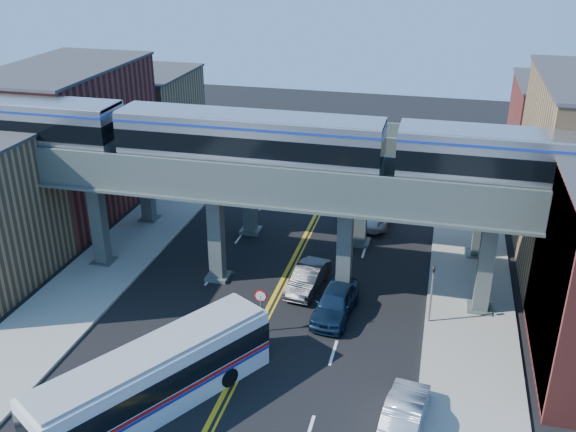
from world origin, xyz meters
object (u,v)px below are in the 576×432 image
object	(u,v)px
stop_sign	(261,304)
car_lane_a	(335,302)
transit_bus	(155,379)
car_parked_curb	(404,413)
car_lane_b	(308,278)
car_lane_c	(375,212)
transit_train	(249,141)
traffic_signal	(432,288)
car_lane_d	(359,204)

from	to	relation	value
stop_sign	car_lane_a	xyz separation A→B (m)	(3.65, 2.56, -0.91)
transit_bus	car_parked_curb	bearing A→B (deg)	-51.65
car_lane_b	car_lane_c	world-z (taller)	car_lane_c
car_lane_c	transit_train	bearing A→B (deg)	-112.86
car_parked_curb	transit_bus	bearing A→B (deg)	13.20
stop_sign	traffic_signal	distance (m)	9.41
traffic_signal	car_lane_a	world-z (taller)	traffic_signal
car_lane_b	car_lane_c	distance (m)	11.30
transit_bus	car_lane_a	size ratio (longest dim) A/B	2.30
transit_train	car_lane_c	size ratio (longest dim) A/B	8.34
stop_sign	car_lane_d	xyz separation A→B (m)	(2.87, 17.15, -0.95)
transit_train	car_parked_curb	size ratio (longest dim) A/B	10.02
car_lane_a	transit_train	bearing A→B (deg)	161.50
transit_train	traffic_signal	xyz separation A→B (m)	(10.93, -2.00, -6.97)
car_lane_b	car_lane_d	bearing A→B (deg)	91.01
car_lane_c	car_parked_curb	bearing A→B (deg)	-72.83
car_lane_b	car_lane_c	bearing A→B (deg)	83.28
car_lane_d	transit_bus	bearing A→B (deg)	-106.08
transit_train	car_lane_d	bearing A→B (deg)	68.03
car_lane_d	stop_sign	bearing A→B (deg)	-101.90
car_lane_c	car_lane_a	bearing A→B (deg)	-85.78
traffic_signal	car_lane_a	distance (m)	5.47
transit_train	car_lane_d	world-z (taller)	transit_train
stop_sign	car_lane_a	world-z (taller)	stop_sign
traffic_signal	car_lane_a	xyz separation A→B (m)	(-5.25, -0.44, -1.45)
transit_train	car_lane_b	size ratio (longest dim) A/B	10.48
transit_train	car_lane_d	size ratio (longest dim) A/B	8.50
transit_train	stop_sign	world-z (taller)	transit_train
traffic_signal	car_lane_a	size ratio (longest dim) A/B	0.82
car_lane_a	car_lane_b	size ratio (longest dim) A/B	1.11
car_lane_c	car_parked_curb	xyz separation A→B (m)	(3.93, -21.66, -0.01)
car_lane_b	car_lane_d	world-z (taller)	car_lane_d
transit_train	transit_bus	xyz separation A→B (m)	(-0.98, -12.00, -7.70)
transit_bus	car_lane_b	size ratio (longest dim) A/B	2.54
car_lane_a	car_lane_d	world-z (taller)	car_lane_a
transit_train	car_lane_d	xyz separation A→B (m)	(4.90, 12.15, -8.46)
transit_bus	car_lane_b	distance (m)	12.91
stop_sign	car_parked_curb	size ratio (longest dim) A/B	0.56
transit_train	car_lane_a	distance (m)	10.44
transit_train	transit_bus	bearing A→B (deg)	-94.66
stop_sign	car_lane_c	xyz separation A→B (m)	(4.27, 16.03, -0.97)
stop_sign	car_lane_d	size ratio (longest dim) A/B	0.47
transit_bus	car_parked_curb	world-z (taller)	transit_bus
car_lane_d	car_parked_curb	xyz separation A→B (m)	(5.33, -22.78, -0.03)
stop_sign	car_lane_d	distance (m)	17.41
car_lane_a	car_lane_d	xyz separation A→B (m)	(-0.77, 14.59, -0.04)
traffic_signal	car_lane_b	distance (m)	7.84
car_lane_b	car_lane_c	xyz separation A→B (m)	(2.77, 10.96, 0.04)
car_lane_c	traffic_signal	bearing A→B (deg)	-63.56
car_lane_a	car_lane_c	bearing A→B (deg)	92.11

